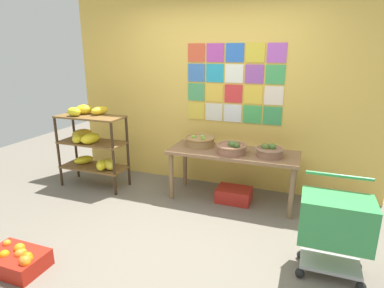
# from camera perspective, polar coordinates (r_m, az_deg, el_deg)

# --- Properties ---
(ground) EXTENTS (9.17, 9.17, 0.00)m
(ground) POSITION_cam_1_polar(r_m,az_deg,el_deg) (3.45, -3.51, -16.66)
(ground) COLOR #6B6458
(back_wall_with_art) EXTENTS (4.35, 0.07, 2.93)m
(back_wall_with_art) POSITION_cam_1_polar(r_m,az_deg,el_deg) (4.44, 4.80, 10.88)
(back_wall_with_art) COLOR #E4B94F
(back_wall_with_art) RESTS_ON ground
(banana_shelf_unit) EXTENTS (0.95, 0.54, 1.16)m
(banana_shelf_unit) POSITION_cam_1_polar(r_m,az_deg,el_deg) (4.70, -17.66, 0.84)
(banana_shelf_unit) COLOR #352514
(banana_shelf_unit) RESTS_ON ground
(display_table) EXTENTS (1.62, 0.61, 0.66)m
(display_table) POSITION_cam_1_polar(r_m,az_deg,el_deg) (4.08, 7.30, -2.38)
(display_table) COLOR #856042
(display_table) RESTS_ON ground
(fruit_basket_right) EXTENTS (0.33, 0.33, 0.16)m
(fruit_basket_right) POSITION_cam_1_polar(r_m,az_deg,el_deg) (3.92, 13.60, -1.18)
(fruit_basket_right) COLOR #8E634C
(fruit_basket_right) RESTS_ON display_table
(fruit_basket_back_left) EXTENTS (0.40, 0.40, 0.14)m
(fruit_basket_back_left) POSITION_cam_1_polar(r_m,az_deg,el_deg) (4.24, 1.45, 0.59)
(fruit_basket_back_left) COLOR #9E7947
(fruit_basket_back_left) RESTS_ON display_table
(fruit_basket_centre) EXTENTS (0.38, 0.38, 0.17)m
(fruit_basket_centre) POSITION_cam_1_polar(r_m,az_deg,el_deg) (3.95, 7.09, -0.67)
(fruit_basket_centre) COLOR #95614C
(fruit_basket_centre) RESTS_ON display_table
(produce_crate_under_table) EXTENTS (0.44, 0.31, 0.18)m
(produce_crate_under_table) POSITION_cam_1_polar(r_m,az_deg,el_deg) (4.21, 7.49, -8.98)
(produce_crate_under_table) COLOR #B1241B
(produce_crate_under_table) RESTS_ON ground
(orange_crate_foreground) EXTENTS (0.53, 0.35, 0.22)m
(orange_crate_foreground) POSITION_cam_1_polar(r_m,az_deg,el_deg) (3.38, -28.81, -17.66)
(orange_crate_foreground) COLOR red
(orange_crate_foreground) RESTS_ON ground
(shopping_cart) EXTENTS (0.57, 0.41, 0.85)m
(shopping_cart) POSITION_cam_1_polar(r_m,az_deg,el_deg) (2.99, 24.21, -12.77)
(shopping_cart) COLOR black
(shopping_cart) RESTS_ON ground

